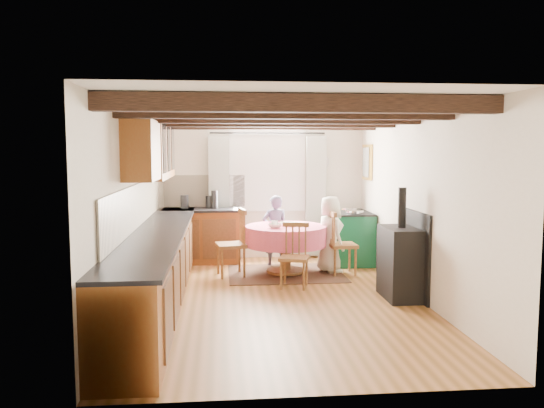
{
  "coord_description": "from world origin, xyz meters",
  "views": [
    {
      "loc": [
        -0.71,
        -6.72,
        1.9
      ],
      "look_at": [
        0.0,
        0.8,
        1.15
      ],
      "focal_mm": 35.66,
      "sensor_mm": 36.0,
      "label": 1
    }
  ],
  "objects": [
    {
      "name": "beam_b",
      "position": [
        0.0,
        -1.0,
        2.31
      ],
      "size": [
        3.6,
        0.16,
        0.16
      ],
      "primitive_type": "cube",
      "color": "#3D2419",
      "rests_on": "ceiling"
    },
    {
      "name": "bowl_a",
      "position": [
        0.3,
        1.43,
        0.78
      ],
      "size": [
        0.25,
        0.25,
        0.06
      ],
      "primitive_type": "imported",
      "rotation": [
        0.0,
        0.0,
        3.21
      ],
      "color": "silver",
      "rests_on": "dining_table"
    },
    {
      "name": "wall_picture",
      "position": [
        1.77,
        2.3,
        1.7
      ],
      "size": [
        0.04,
        0.5,
        0.6
      ],
      "primitive_type": "cube",
      "color": "gold",
      "rests_on": "wall_right"
    },
    {
      "name": "splash_left",
      "position": [
        -1.78,
        0.3,
        1.2
      ],
      "size": [
        0.02,
        4.5,
        0.55
      ],
      "primitive_type": "cube",
      "color": "beige",
      "rests_on": "wall_left"
    },
    {
      "name": "window_pane",
      "position": [
        0.1,
        2.74,
        1.6
      ],
      "size": [
        1.2,
        0.01,
        1.4
      ],
      "primitive_type": "cube",
      "color": "white",
      "rests_on": "wall_back"
    },
    {
      "name": "ceiling",
      "position": [
        0.0,
        0.0,
        2.4
      ],
      "size": [
        3.6,
        5.5,
        0.0
      ],
      "primitive_type": "cube",
      "color": "white",
      "rests_on": "ground"
    },
    {
      "name": "beam_a",
      "position": [
        0.0,
        -2.0,
        2.31
      ],
      "size": [
        3.6,
        0.16,
        0.16
      ],
      "primitive_type": "cube",
      "color": "#3D2419",
      "rests_on": "ceiling"
    },
    {
      "name": "beam_c",
      "position": [
        0.0,
        0.0,
        2.31
      ],
      "size": [
        3.6,
        0.16,
        0.16
      ],
      "primitive_type": "cube",
      "color": "#3D2419",
      "rests_on": "ceiling"
    },
    {
      "name": "wall_cabinet_glass",
      "position": [
        -1.63,
        1.2,
        1.95
      ],
      "size": [
        0.34,
        1.8,
        0.9
      ],
      "primitive_type": "cube",
      "color": "brown",
      "rests_on": "wall_left"
    },
    {
      "name": "wall_cabinet_solid",
      "position": [
        -1.63,
        -0.3,
        1.9
      ],
      "size": [
        0.34,
        0.9,
        0.7
      ],
      "primitive_type": "cube",
      "color": "brown",
      "rests_on": "wall_left"
    },
    {
      "name": "wall_right",
      "position": [
        1.8,
        0.0,
        1.2
      ],
      "size": [
        0.0,
        5.5,
        2.4
      ],
      "primitive_type": "cube",
      "color": "silver",
      "rests_on": "ground"
    },
    {
      "name": "cup",
      "position": [
        0.09,
        1.31,
        0.8
      ],
      "size": [
        0.14,
        0.14,
        0.1
      ],
      "primitive_type": "imported",
      "rotation": [
        0.0,
        0.0,
        0.35
      ],
      "color": "silver",
      "rests_on": "dining_table"
    },
    {
      "name": "curtain_left",
      "position": [
        -0.75,
        2.65,
        1.1
      ],
      "size": [
        0.35,
        0.1,
        2.1
      ],
      "primitive_type": "cube",
      "color": "#A0AD9B",
      "rests_on": "wall_back"
    },
    {
      "name": "beam_e",
      "position": [
        0.0,
        2.0,
        2.31
      ],
      "size": [
        3.6,
        0.16,
        0.16
      ],
      "primitive_type": "cube",
      "color": "#3D2419",
      "rests_on": "ceiling"
    },
    {
      "name": "chair_right",
      "position": [
        1.14,
        1.32,
        0.49
      ],
      "size": [
        0.46,
        0.44,
        0.98
      ],
      "primitive_type": null,
      "rotation": [
        0.0,
        0.0,
        1.61
      ],
      "color": "#976334",
      "rests_on": "floor"
    },
    {
      "name": "base_cabinet_back",
      "position": [
        -1.05,
        2.45,
        0.44
      ],
      "size": [
        1.3,
        0.6,
        0.88
      ],
      "primitive_type": "cube",
      "color": "brown",
      "rests_on": "floor"
    },
    {
      "name": "child_far",
      "position": [
        0.17,
        2.06,
        0.58
      ],
      "size": [
        0.45,
        0.33,
        1.17
      ],
      "primitive_type": "imported",
      "rotation": [
        0.0,
        0.0,
        3.26
      ],
      "color": "#4D4E6D",
      "rests_on": "floor"
    },
    {
      "name": "chair_near",
      "position": [
        0.29,
        0.58,
        0.45
      ],
      "size": [
        0.48,
        0.5,
        0.9
      ],
      "primitive_type": null,
      "rotation": [
        0.0,
        0.0,
        -0.29
      ],
      "color": "#976334",
      "rests_on": "floor"
    },
    {
      "name": "aga_range",
      "position": [
        1.47,
        2.16,
        0.44
      ],
      "size": [
        0.62,
        0.96,
        0.89
      ],
      "primitive_type": null,
      "color": "#0E4C2D",
      "rests_on": "floor"
    },
    {
      "name": "worktop_left",
      "position": [
        -1.48,
        0.0,
        0.9
      ],
      "size": [
        0.64,
        5.3,
        0.04
      ],
      "primitive_type": "cube",
      "color": "black",
      "rests_on": "base_cabinet_left"
    },
    {
      "name": "rug",
      "position": [
        0.27,
        1.42,
        0.01
      ],
      "size": [
        1.75,
        1.36,
        0.01
      ],
      "primitive_type": "cube",
      "color": "#43261E",
      "rests_on": "floor"
    },
    {
      "name": "window_frame",
      "position": [
        0.1,
        2.73,
        1.6
      ],
      "size": [
        1.34,
        0.03,
        1.54
      ],
      "primitive_type": "cube",
      "color": "white",
      "rests_on": "wall_back"
    },
    {
      "name": "wall_front",
      "position": [
        0.0,
        -2.75,
        1.2
      ],
      "size": [
        3.6,
        0.0,
        2.4
      ],
      "primitive_type": "cube",
      "color": "silver",
      "rests_on": "ground"
    },
    {
      "name": "cast_iron_stove",
      "position": [
        1.58,
        -0.08,
        0.72
      ],
      "size": [
        0.43,
        0.72,
        1.43
      ],
      "primitive_type": null,
      "color": "black",
      "rests_on": "floor"
    },
    {
      "name": "canister_slim",
      "position": [
        -0.82,
        2.43,
        1.07
      ],
      "size": [
        0.11,
        0.11,
        0.3
      ],
      "primitive_type": "cylinder",
      "color": "#262628",
      "rests_on": "worktop_back"
    },
    {
      "name": "base_cabinet_left",
      "position": [
        -1.5,
        0.0,
        0.44
      ],
      "size": [
        0.6,
        5.3,
        0.88
      ],
      "primitive_type": "cube",
      "color": "brown",
      "rests_on": "floor"
    },
    {
      "name": "beam_d",
      "position": [
        0.0,
        1.0,
        2.31
      ],
      "size": [
        3.6,
        0.16,
        0.16
      ],
      "primitive_type": "cube",
      "color": "#3D2419",
      "rests_on": "ceiling"
    },
    {
      "name": "wall_back",
      "position": [
        0.0,
        2.75,
        1.2
      ],
      "size": [
        3.6,
        0.0,
        2.4
      ],
      "primitive_type": "cube",
      "color": "silver",
      "rests_on": "ground"
    },
    {
      "name": "child_right",
      "position": [
        0.97,
        1.48,
        0.6
      ],
      "size": [
        0.54,
        0.67,
        1.2
      ],
      "primitive_type": "imported",
      "rotation": [
        0.0,
        0.0,
        1.89
      ],
      "color": "beige",
      "rests_on": "floor"
    },
    {
      "name": "dining_table",
      "position": [
        0.27,
        1.42,
        0.37
      ],
      "size": [
        1.24,
        1.24,
        0.75
      ],
      "primitive_type": null,
      "color": "#C74257",
      "rests_on": "floor"
    },
    {
      "name": "curtain_right",
      "position": [
        0.95,
        2.65,
        1.1
      ],
      "size": [
        0.35,
        0.1,
        2.1
      ],
      "primitive_type": "cube",
      "color": "#A0AD9B",
      "rests_on": "wall_back"
    },
    {
      "name": "curtain_rod",
      "position": [
        0.1,
        2.65,
        2.2
      ],
      "size": [
        2.0,
        0.03,
        0.03
      ],
      "primitive_type": "cylinder",
      "rotation": [
        0.0,
        1.57,
        0.0
      ],
      "color": "black",
      "rests_on": "wall_back"
    },
    {
      "name": "splash_back",
      "position": [
        -1.0,
        2.73,
        1.2
      ],
      "size": [
        1.4,
        0.02,
        0.55
      ],
      "primitive_type": "cube",
      "color": "beige",
      "rests_on": "wall_back"
    },
    {
      "name": "chair_left",
      "position": [
        -0.57,
        1.37,
        0.51
      ],
      "size": [
        0.53,
        0.51,
        1.03
      ],
      "primitive_type": null,
      "rotation": [
        0.0,
        0.0,
        -1.4
      ],
      "color": "#976334",
      "rests_on": "floor"
    },
    {
      "name": "wall_plate",
      "position": [
        1.05,
        2.72,
        1.7
      ],
      "size": [
        0.3,
        0.02,
        0.3
      ],
      "primitive_type": "cylinder",
      "rotation": [
        1.57,
        0.0,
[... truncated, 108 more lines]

